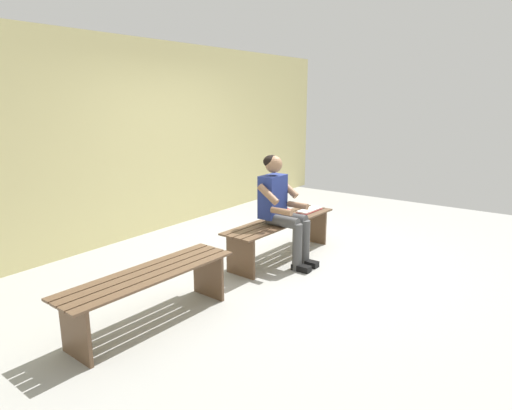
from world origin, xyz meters
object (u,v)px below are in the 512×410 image
Objects in this scene: book_open at (310,210)px; bench_near at (281,229)px; person_seated at (281,205)px; apple at (288,212)px; bench_far at (150,285)px.

bench_near is at bearing -2.89° from book_open.
apple is at bearing -158.38° from person_seated.
book_open is (-0.76, -0.05, -0.22)m from person_seated.
person_seated is (-1.91, 0.10, 0.35)m from bench_far.
book_open is at bearing -176.57° from person_seated.
apple reaches higher than bench_near.
apple is at bearing -178.48° from bench_far.
person_seated is at bearing 5.95° from book_open.
bench_far is 19.73× the size of apple.
book_open reaches higher than bench_far.
apple is (-2.32, -0.06, 0.16)m from bench_far.
bench_near is 0.31m from apple.
bench_near is 0.39m from person_seated.
person_seated is 0.79m from book_open.
person_seated is 3.06× the size of book_open.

